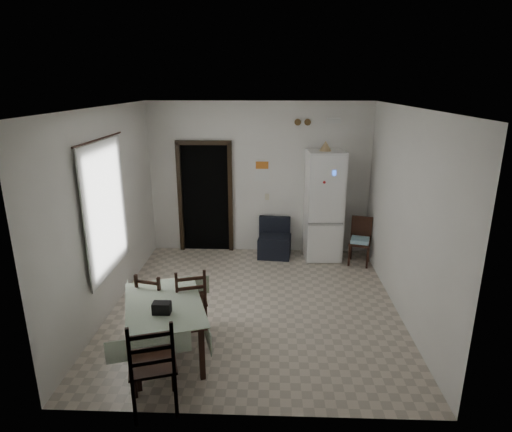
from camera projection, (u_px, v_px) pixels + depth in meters
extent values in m
plane|color=#B9AB97|center=(255.00, 305.00, 6.46)|extent=(4.50, 4.50, 0.00)
cube|color=black|center=(207.00, 196.00, 8.53)|extent=(0.90, 0.45, 2.10)
cube|color=black|center=(180.00, 199.00, 8.32)|extent=(0.08, 0.10, 2.18)
cube|color=black|center=(230.00, 199.00, 8.28)|extent=(0.08, 0.10, 2.18)
cube|color=black|center=(203.00, 143.00, 7.98)|extent=(1.06, 0.10, 0.08)
cube|color=silver|center=(98.00, 209.00, 5.88)|extent=(0.10, 1.20, 1.60)
cube|color=silver|center=(106.00, 209.00, 5.88)|extent=(0.02, 1.45, 1.85)
cylinder|color=black|center=(99.00, 139.00, 5.59)|extent=(0.02, 1.60, 0.02)
cube|color=white|center=(262.00, 170.00, 8.11)|extent=(0.28, 0.02, 0.40)
cube|color=orange|center=(262.00, 165.00, 8.07)|extent=(0.24, 0.01, 0.14)
cube|color=beige|center=(267.00, 197.00, 8.26)|extent=(0.08, 0.02, 0.12)
cylinder|color=brown|center=(298.00, 122.00, 7.81)|extent=(0.12, 0.03, 0.12)
cylinder|color=brown|center=(308.00, 122.00, 7.81)|extent=(0.12, 0.03, 0.12)
cube|color=white|center=(334.00, 121.00, 7.76)|extent=(0.25, 0.07, 0.09)
cone|color=tan|center=(326.00, 146.00, 7.60)|extent=(0.24, 0.24, 0.18)
cube|color=black|center=(162.00, 308.00, 4.85)|extent=(0.20, 0.12, 0.13)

